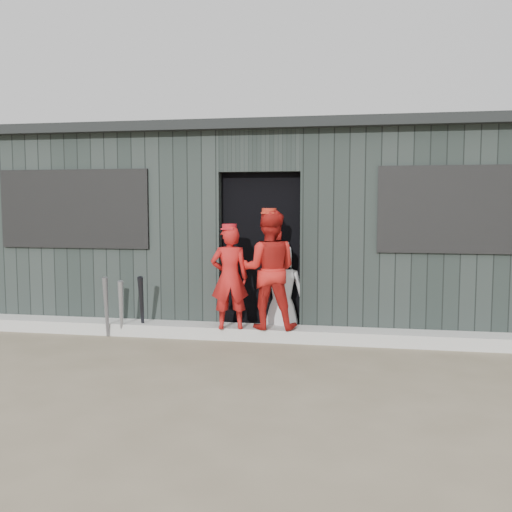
% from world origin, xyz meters
% --- Properties ---
extents(ground, '(80.00, 80.00, 0.00)m').
position_xyz_m(ground, '(0.00, 0.00, 0.00)').
color(ground, brown).
rests_on(ground, ground).
extents(curb, '(8.00, 0.36, 0.15)m').
position_xyz_m(curb, '(0.00, 1.82, 0.07)').
color(curb, '#ACADA7').
rests_on(curb, ground).
extents(bat_left, '(0.15, 0.23, 0.70)m').
position_xyz_m(bat_left, '(-1.62, 1.60, 0.35)').
color(bat_left, gray).
rests_on(bat_left, ground).
extents(bat_mid, '(0.11, 0.18, 0.74)m').
position_xyz_m(bat_mid, '(-1.80, 1.57, 0.37)').
color(bat_mid, slate).
rests_on(bat_mid, ground).
extents(bat_right, '(0.14, 0.30, 0.75)m').
position_xyz_m(bat_right, '(-1.40, 1.70, 0.38)').
color(bat_right, black).
rests_on(bat_right, ground).
extents(player_red_left, '(0.50, 0.39, 1.21)m').
position_xyz_m(player_red_left, '(-0.29, 1.66, 0.75)').
color(player_red_left, '#AF1715').
rests_on(player_red_left, curb).
extents(player_red_right, '(0.70, 0.56, 1.39)m').
position_xyz_m(player_red_right, '(0.16, 1.76, 0.84)').
color(player_red_right, '#B31A16').
rests_on(player_red_right, curb).
extents(player_grey_back, '(0.60, 0.45, 1.12)m').
position_xyz_m(player_grey_back, '(0.28, 2.08, 0.56)').
color(player_grey_back, silver).
rests_on(player_grey_back, ground).
extents(dugout, '(8.30, 3.30, 2.62)m').
position_xyz_m(dugout, '(-0.00, 3.50, 1.29)').
color(dugout, black).
rests_on(dugout, ground).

